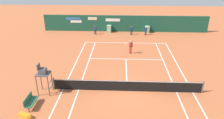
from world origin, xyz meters
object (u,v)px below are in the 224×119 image
equipment_bag (26,116)px  player_bench (30,101)px  umpire_chair (43,73)px  tennis_ball_near_service_line (169,74)px  player_on_baseline (131,46)px  ball_kid_right_post (146,30)px  ball_kid_left_post (132,30)px  tennis_ball_mid_court (155,53)px  tennis_ball_by_sideline (99,51)px  ball_kid_centre_post (95,29)px

equipment_bag → player_bench: bearing=96.6°
umpire_chair → tennis_ball_near_service_line: 11.28m
umpire_chair → tennis_ball_near_service_line: (10.56, 3.59, -1.70)m
equipment_bag → player_on_baseline: size_ratio=0.54×
umpire_chair → ball_kid_right_post: size_ratio=1.96×
player_bench → ball_kid_left_post: bearing=155.8°
player_on_baseline → tennis_ball_near_service_line: player_on_baseline is taller
tennis_ball_near_service_line → tennis_ball_mid_court: bearing=95.6°
player_bench → ball_kid_right_post: 20.26m
player_on_baseline → tennis_ball_mid_court: (2.94, 0.27, -0.93)m
tennis_ball_by_sideline → ball_kid_right_post: bearing=47.5°
umpire_chair → player_on_baseline: bearing=140.2°
tennis_ball_mid_court → tennis_ball_by_sideline: 6.67m
umpire_chair → ball_kid_centre_post: 15.91m
equipment_bag → ball_kid_right_post: size_ratio=0.76×
umpire_chair → ball_kid_left_post: (7.49, 15.73, -0.96)m
equipment_bag → ball_kid_centre_post: bearing=82.6°
player_on_baseline → equipment_bag: bearing=32.9°
ball_kid_right_post → ball_kid_centre_post: bearing=7.3°
player_on_baseline → ball_kid_centre_post: bearing=-80.3°
umpire_chair → equipment_bag: umpire_chair is taller
ball_kid_right_post → ball_kid_centre_post: size_ratio=0.95×
ball_kid_left_post → tennis_ball_by_sideline: ball_kid_left_post is taller
player_bench → tennis_ball_near_service_line: player_bench is taller
equipment_bag → tennis_ball_by_sideline: bearing=73.2°
umpire_chair → tennis_ball_mid_court: 13.46m
player_on_baseline → ball_kid_left_post: 7.21m
player_on_baseline → ball_kid_centre_post: (-4.94, 7.20, -0.17)m
umpire_chair → ball_kid_left_post: 17.45m
player_bench → ball_kid_left_post: 19.32m
player_on_baseline → ball_kid_left_post: (0.39, 7.20, -0.18)m
player_on_baseline → tennis_ball_near_service_line: bearing=100.2°
ball_kid_left_post → tennis_ball_mid_court: bearing=102.3°
umpire_chair → ball_kid_centre_post: size_ratio=1.86×
equipment_bag → player_on_baseline: player_on_baseline is taller
player_bench → tennis_ball_near_service_line: (10.99, 5.48, -0.48)m
ball_kid_right_post → tennis_ball_near_service_line: bearing=101.9°
ball_kid_centre_post → ball_kid_left_post: bearing=-174.6°
player_bench → tennis_ball_near_service_line: bearing=116.5°
equipment_bag → tennis_ball_by_sideline: 12.65m
tennis_ball_near_service_line → ball_kid_centre_post: bearing=124.7°
umpire_chair → equipment_bag: bearing=-5.3°
equipment_bag → ball_kid_right_post: bearing=62.4°
player_on_baseline → tennis_ball_by_sideline: 3.86m
player_bench → ball_kid_centre_post: ball_kid_centre_post is taller
tennis_ball_mid_court → tennis_ball_by_sideline: (-6.67, 0.17, 0.00)m
equipment_bag → umpire_chair: bearing=84.7°
tennis_ball_by_sideline → tennis_ball_near_service_line: same height
ball_kid_right_post → player_bench: bearing=67.7°
umpire_chair → ball_kid_left_post: size_ratio=1.89×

